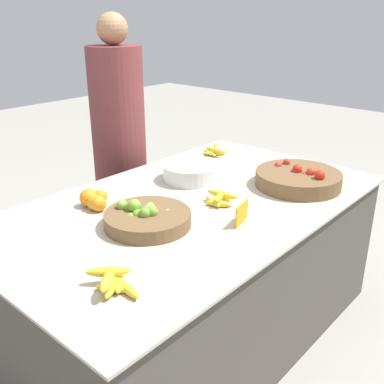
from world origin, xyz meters
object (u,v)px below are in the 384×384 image
tomato_basket (298,179)px  metal_bowl (190,172)px  lime_bowl (146,218)px  vendor_person (120,155)px  price_sign (242,213)px

tomato_basket → metal_bowl: size_ratio=1.49×
lime_bowl → vendor_person: (0.57, 0.85, -0.04)m
lime_bowl → vendor_person: bearing=56.0°
tomato_basket → metal_bowl: 0.55m
price_sign → tomato_basket: bearing=-9.7°
price_sign → vendor_person: size_ratio=0.08×
tomato_basket → price_sign: 0.54m
lime_bowl → metal_bowl: size_ratio=1.25×
tomato_basket → vendor_person: (-0.24, 1.09, -0.05)m
price_sign → vendor_person: (0.30, 1.13, -0.06)m
vendor_person → lime_bowl: bearing=-124.0°
tomato_basket → metal_bowl: tomato_basket is taller
lime_bowl → metal_bowl: lime_bowl is taller
price_sign → metal_bowl: bearing=50.4°
metal_bowl → vendor_person: size_ratio=0.19×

